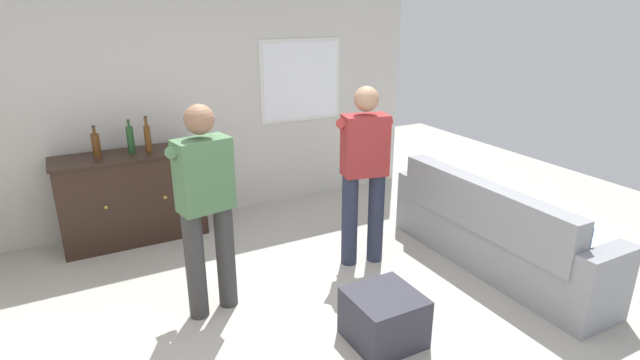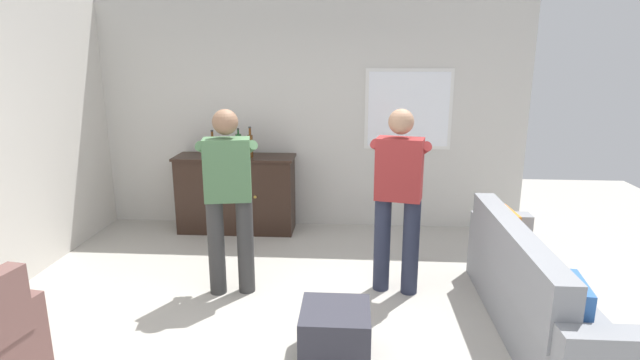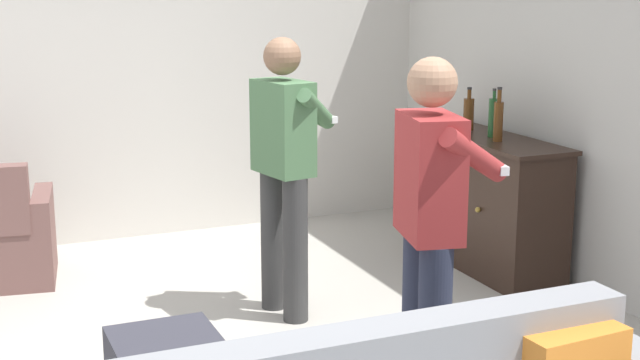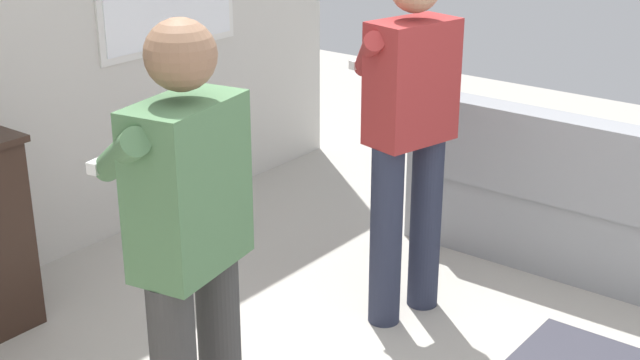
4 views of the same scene
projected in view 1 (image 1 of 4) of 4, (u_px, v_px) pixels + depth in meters
ground at (315, 333)px, 3.76m from camera, size 10.40×10.40×0.00m
wall_back_with_window at (206, 94)px, 5.52m from camera, size 5.20×0.15×2.80m
couch at (491, 234)px, 4.60m from camera, size 0.57×2.28×0.87m
sideboard_cabinet at (133, 197)px, 5.11m from camera, size 1.44×0.49×0.94m
bottle_wine_green at (148, 138)px, 4.96m from camera, size 0.06×0.06×0.36m
bottle_liquor_amber at (130, 139)px, 4.94m from camera, size 0.07×0.07×0.34m
bottle_spirits_clear at (96, 145)px, 4.81m from camera, size 0.08×0.08×0.31m
ottoman at (384, 317)px, 3.62m from camera, size 0.49×0.49×0.38m
person_standing_left at (205, 202)px, 3.75m from camera, size 0.55×0.51×1.68m
person_standing_right at (364, 168)px, 4.52m from camera, size 0.54×0.51×1.68m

